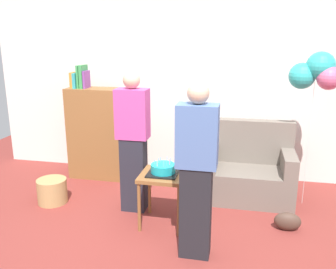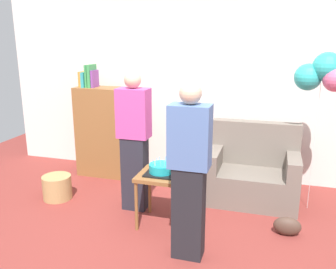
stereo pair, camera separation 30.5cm
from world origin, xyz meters
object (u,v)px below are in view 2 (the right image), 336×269
at_px(bookshelf, 105,131).
at_px(balloon_bunch, 322,73).
at_px(side_table, 161,181).
at_px(person_holding_cake, 189,172).
at_px(birthday_cake, 161,169).
at_px(couch, 252,174).
at_px(handbag, 287,226).
at_px(wicker_basket, 57,187).
at_px(person_blowing_candles, 134,141).

xyz_separation_m(bookshelf, balloon_bunch, (2.81, -0.31, 0.93)).
relative_size(side_table, person_holding_cake, 0.36).
xyz_separation_m(side_table, birthday_cake, (0.00, 0.00, 0.14)).
relative_size(couch, balloon_bunch, 0.60).
xyz_separation_m(birthday_cake, handbag, (1.32, 0.13, -0.53)).
height_order(couch, birthday_cake, couch).
xyz_separation_m(birthday_cake, wicker_basket, (-1.46, 0.23, -0.48)).
distance_m(birthday_cake, person_holding_cake, 0.68).
distance_m(person_blowing_candles, person_holding_cake, 1.13).
xyz_separation_m(wicker_basket, balloon_bunch, (3.04, 0.63, 1.45)).
relative_size(bookshelf, handbag, 5.77).
height_order(birthday_cake, person_blowing_candles, person_blowing_candles).
xyz_separation_m(couch, side_table, (-0.90, -0.91, 0.16)).
relative_size(bookshelf, side_table, 2.76).
bearing_deg(balloon_bunch, wicker_basket, -168.26).
relative_size(side_table, handbag, 2.09).
bearing_deg(bookshelf, balloon_bunch, -6.36).
xyz_separation_m(side_table, person_holding_cake, (0.42, -0.50, 0.34)).
bearing_deg(birthday_cake, bookshelf, 136.52).
height_order(bookshelf, balloon_bunch, balloon_bunch).
xyz_separation_m(birthday_cake, balloon_bunch, (1.58, 0.86, 0.97)).
distance_m(bookshelf, handbag, 2.82).
distance_m(birthday_cake, handbag, 1.43).
bearing_deg(birthday_cake, person_blowing_candles, 146.57).
distance_m(bookshelf, person_holding_cake, 2.36).
bearing_deg(bookshelf, side_table, -43.48).
bearing_deg(bookshelf, couch, -7.04).
bearing_deg(birthday_cake, side_table, -106.90).
bearing_deg(wicker_basket, side_table, -8.94).
relative_size(side_table, birthday_cake, 1.83).
bearing_deg(couch, bookshelf, 172.96).
height_order(side_table, person_holding_cake, person_holding_cake).
height_order(handbag, balloon_bunch, balloon_bunch).
height_order(wicker_basket, handbag, wicker_basket).
bearing_deg(couch, person_holding_cake, -108.84).
xyz_separation_m(couch, wicker_basket, (-2.36, -0.68, -0.19)).
height_order(birthday_cake, balloon_bunch, balloon_bunch).
distance_m(person_blowing_candles, wicker_basket, 1.25).
bearing_deg(balloon_bunch, bookshelf, 173.64).
height_order(side_table, birthday_cake, birthday_cake).
bearing_deg(handbag, person_blowing_candles, 175.49).
bearing_deg(side_table, birthday_cake, 73.10).
relative_size(handbag, balloon_bunch, 0.15).
bearing_deg(handbag, birthday_cake, -174.17).
distance_m(birthday_cake, balloon_bunch, 2.04).
relative_size(bookshelf, person_blowing_candles, 0.99).
distance_m(person_blowing_candles, balloon_bunch, 2.21).
xyz_separation_m(side_table, balloon_bunch, (1.58, 0.86, 1.11)).
distance_m(side_table, balloon_bunch, 2.11).
distance_m(side_table, person_blowing_candles, 0.60).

